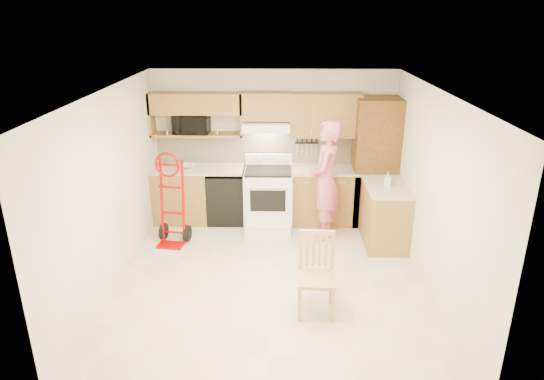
{
  "coord_description": "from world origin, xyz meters",
  "views": [
    {
      "loc": [
        0.11,
        -5.58,
        3.38
      ],
      "look_at": [
        0.0,
        0.5,
        1.1
      ],
      "focal_mm": 31.78,
      "sensor_mm": 36.0,
      "label": 1
    }
  ],
  "objects_px": {
    "range": "(268,194)",
    "dining_chair": "(316,276)",
    "microwave": "(192,124)",
    "person": "(326,181)",
    "hand_truck": "(170,204)"
  },
  "relations": [
    {
      "from": "microwave",
      "to": "dining_chair",
      "type": "relative_size",
      "value": 0.58
    },
    {
      "from": "dining_chair",
      "to": "microwave",
      "type": "bearing_deg",
      "value": 125.94
    },
    {
      "from": "hand_truck",
      "to": "person",
      "type": "bearing_deg",
      "value": 16.49
    },
    {
      "from": "person",
      "to": "microwave",
      "type": "bearing_deg",
      "value": -96.1
    },
    {
      "from": "range",
      "to": "person",
      "type": "xyz_separation_m",
      "value": [
        0.88,
        -0.37,
        0.37
      ]
    },
    {
      "from": "microwave",
      "to": "range",
      "type": "bearing_deg",
      "value": -13.21
    },
    {
      "from": "range",
      "to": "dining_chair",
      "type": "height_order",
      "value": "range"
    },
    {
      "from": "microwave",
      "to": "dining_chair",
      "type": "xyz_separation_m",
      "value": [
        1.87,
        -2.79,
        -1.16
      ]
    },
    {
      "from": "person",
      "to": "hand_truck",
      "type": "xyz_separation_m",
      "value": [
        -2.34,
        -0.28,
        -0.28
      ]
    },
    {
      "from": "range",
      "to": "person",
      "type": "distance_m",
      "value": 1.02
    },
    {
      "from": "dining_chair",
      "to": "hand_truck",
      "type": "bearing_deg",
      "value": 141.55
    },
    {
      "from": "microwave",
      "to": "person",
      "type": "relative_size",
      "value": 0.3
    },
    {
      "from": "range",
      "to": "dining_chair",
      "type": "xyz_separation_m",
      "value": [
        0.62,
        -2.42,
        -0.08
      ]
    },
    {
      "from": "person",
      "to": "dining_chair",
      "type": "height_order",
      "value": "person"
    },
    {
      "from": "microwave",
      "to": "range",
      "type": "height_order",
      "value": "microwave"
    }
  ]
}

